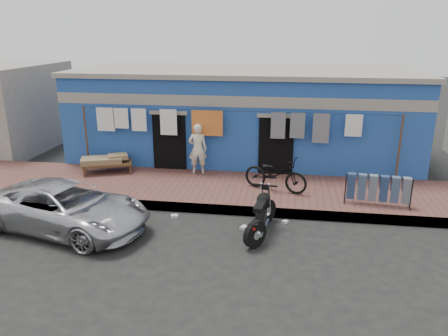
{
  "coord_description": "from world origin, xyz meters",
  "views": [
    {
      "loc": [
        1.69,
        -9.08,
        4.71
      ],
      "look_at": [
        0.0,
        2.0,
        1.15
      ],
      "focal_mm": 35.0,
      "sensor_mm": 36.0,
      "label": 1
    }
  ],
  "objects_px": {
    "motorcycle": "(261,213)",
    "charpoy": "(108,164)",
    "seated_person": "(198,149)",
    "jeans_rack": "(378,190)",
    "bicycle": "(276,170)",
    "car": "(66,207)"
  },
  "relations": [
    {
      "from": "motorcycle",
      "to": "charpoy",
      "type": "height_order",
      "value": "motorcycle"
    },
    {
      "from": "seated_person",
      "to": "jeans_rack",
      "type": "bearing_deg",
      "value": 152.41
    },
    {
      "from": "seated_person",
      "to": "bicycle",
      "type": "height_order",
      "value": "seated_person"
    },
    {
      "from": "motorcycle",
      "to": "charpoy",
      "type": "bearing_deg",
      "value": 154.74
    },
    {
      "from": "seated_person",
      "to": "motorcycle",
      "type": "xyz_separation_m",
      "value": [
        2.3,
        -3.65,
        -0.51
      ]
    },
    {
      "from": "bicycle",
      "to": "charpoy",
      "type": "xyz_separation_m",
      "value": [
        -5.48,
        0.87,
        -0.34
      ]
    },
    {
      "from": "car",
      "to": "charpoy",
      "type": "relative_size",
      "value": 2.38
    },
    {
      "from": "seated_person",
      "to": "bicycle",
      "type": "xyz_separation_m",
      "value": [
        2.54,
        -1.21,
        -0.21
      ]
    },
    {
      "from": "charpoy",
      "to": "seated_person",
      "type": "bearing_deg",
      "value": 6.73
    },
    {
      "from": "car",
      "to": "bicycle",
      "type": "height_order",
      "value": "bicycle"
    },
    {
      "from": "jeans_rack",
      "to": "car",
      "type": "bearing_deg",
      "value": -164.21
    },
    {
      "from": "charpoy",
      "to": "jeans_rack",
      "type": "bearing_deg",
      "value": -10.74
    },
    {
      "from": "car",
      "to": "charpoy",
      "type": "distance_m",
      "value": 3.77
    },
    {
      "from": "bicycle",
      "to": "charpoy",
      "type": "distance_m",
      "value": 5.56
    },
    {
      "from": "car",
      "to": "seated_person",
      "type": "distance_m",
      "value": 4.77
    },
    {
      "from": "car",
      "to": "seated_person",
      "type": "height_order",
      "value": "seated_person"
    },
    {
      "from": "motorcycle",
      "to": "jeans_rack",
      "type": "xyz_separation_m",
      "value": [
        2.97,
        1.74,
        0.12
      ]
    },
    {
      "from": "bicycle",
      "to": "jeans_rack",
      "type": "relative_size",
      "value": 1.06
    },
    {
      "from": "charpoy",
      "to": "bicycle",
      "type": "bearing_deg",
      "value": -8.98
    },
    {
      "from": "seated_person",
      "to": "charpoy",
      "type": "distance_m",
      "value": 3.01
    },
    {
      "from": "charpoy",
      "to": "jeans_rack",
      "type": "xyz_separation_m",
      "value": [
        8.21,
        -1.56,
        0.15
      ]
    },
    {
      "from": "bicycle",
      "to": "jeans_rack",
      "type": "height_order",
      "value": "bicycle"
    }
  ]
}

